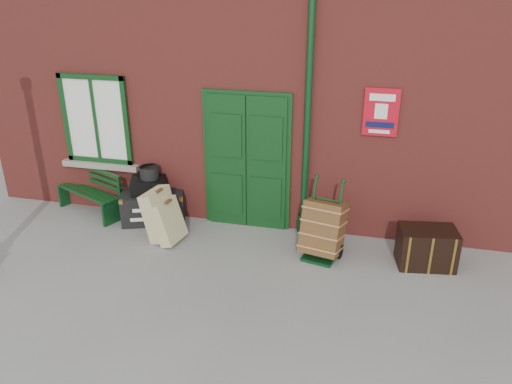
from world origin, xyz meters
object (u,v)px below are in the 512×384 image
(porter_trolley, at_px, (323,228))
(dark_trunk, at_px, (427,247))
(bench, at_px, (91,190))
(houdini_trunk, at_px, (153,207))

(porter_trolley, relative_size, dark_trunk, 1.48)
(porter_trolley, bearing_deg, bench, -175.34)
(bench, relative_size, houdini_trunk, 1.34)
(bench, xyz_separation_m, porter_trolley, (4.11, -0.56, 0.04))
(bench, xyz_separation_m, houdini_trunk, (1.19, -0.07, -0.16))
(houdini_trunk, distance_m, porter_trolley, 2.97)
(houdini_trunk, xyz_separation_m, porter_trolley, (2.93, -0.49, 0.20))
(bench, relative_size, porter_trolley, 1.18)
(houdini_trunk, relative_size, porter_trolley, 0.88)
(houdini_trunk, bearing_deg, porter_trolley, -29.43)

